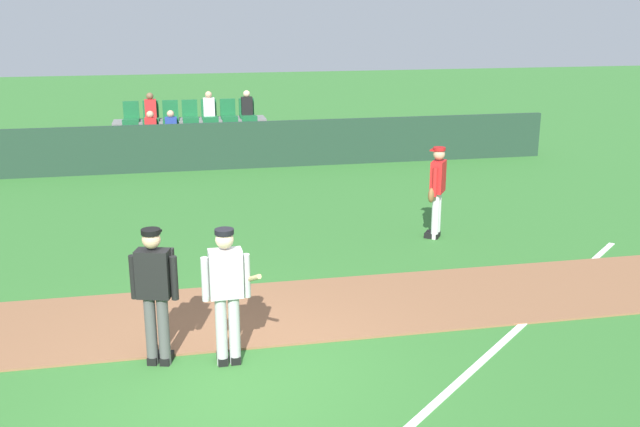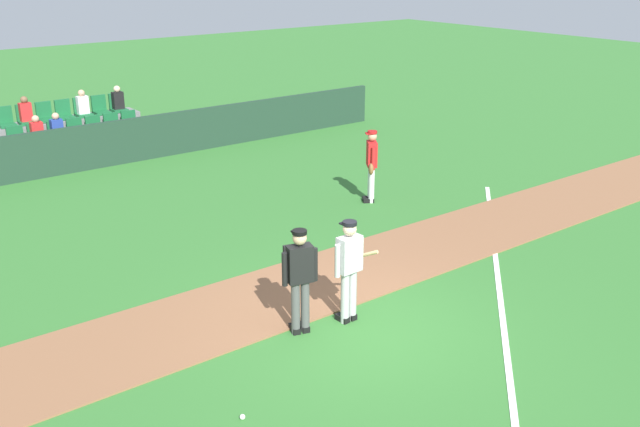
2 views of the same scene
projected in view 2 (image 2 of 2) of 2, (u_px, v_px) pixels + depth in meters
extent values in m
plane|color=#33702D|center=(355.00, 326.00, 11.76)|extent=(80.00, 80.00, 0.00)
cube|color=brown|center=(295.00, 290.00, 12.99)|extent=(28.00, 2.23, 0.03)
cube|color=white|center=(499.00, 288.00, 13.10)|extent=(8.96, 8.13, 0.01)
cube|color=#1E3828|center=(90.00, 147.00, 20.04)|extent=(20.00, 0.16, 1.26)
cube|color=slate|center=(74.00, 153.00, 21.28)|extent=(4.45, 2.10, 0.30)
cube|color=slate|center=(78.00, 144.00, 20.85)|extent=(4.35, 0.85, 0.40)
cube|color=#196033|center=(19.00, 145.00, 19.74)|extent=(0.44, 0.40, 0.08)
cube|color=#196033|center=(15.00, 135.00, 19.82)|extent=(0.44, 0.08, 0.50)
cube|color=#196033|center=(39.00, 142.00, 20.06)|extent=(0.44, 0.40, 0.08)
cube|color=#196033|center=(35.00, 132.00, 20.14)|extent=(0.44, 0.08, 0.50)
cube|color=red|center=(37.00, 131.00, 19.99)|extent=(0.32, 0.22, 0.52)
sphere|color=tan|center=(35.00, 119.00, 19.87)|extent=(0.20, 0.20, 0.20)
cube|color=#196033|center=(59.00, 139.00, 20.37)|extent=(0.44, 0.40, 0.08)
cube|color=#196033|center=(55.00, 129.00, 20.45)|extent=(0.44, 0.08, 0.50)
cube|color=#263F99|center=(57.00, 128.00, 20.31)|extent=(0.32, 0.22, 0.52)
sphere|color=tan|center=(55.00, 116.00, 20.19)|extent=(0.20, 0.20, 0.20)
cube|color=#196033|center=(78.00, 136.00, 20.69)|extent=(0.44, 0.40, 0.08)
cube|color=#196033|center=(74.00, 126.00, 20.77)|extent=(0.44, 0.08, 0.50)
cube|color=#196033|center=(97.00, 134.00, 21.00)|extent=(0.44, 0.40, 0.08)
cube|color=#196033|center=(93.00, 124.00, 21.08)|extent=(0.44, 0.08, 0.50)
cube|color=#196033|center=(115.00, 131.00, 21.32)|extent=(0.44, 0.40, 0.08)
cube|color=#196033|center=(111.00, 121.00, 21.39)|extent=(0.44, 0.08, 0.50)
cube|color=#196033|center=(132.00, 128.00, 21.63)|extent=(0.44, 0.40, 0.08)
cube|color=#196033|center=(128.00, 119.00, 21.71)|extent=(0.44, 0.08, 0.50)
cube|color=slate|center=(66.00, 125.00, 21.34)|extent=(4.35, 0.85, 0.40)
cube|color=#196033|center=(8.00, 125.00, 20.24)|extent=(0.44, 0.40, 0.08)
cube|color=#196033|center=(4.00, 115.00, 20.32)|extent=(0.44, 0.08, 0.50)
cube|color=#196033|center=(28.00, 123.00, 20.55)|extent=(0.44, 0.40, 0.08)
cube|color=#196033|center=(24.00, 113.00, 20.63)|extent=(0.44, 0.08, 0.50)
cube|color=red|center=(26.00, 112.00, 20.49)|extent=(0.32, 0.22, 0.52)
sphere|color=brown|center=(24.00, 100.00, 20.37)|extent=(0.20, 0.20, 0.20)
cube|color=#196033|center=(47.00, 120.00, 20.87)|extent=(0.44, 0.40, 0.08)
cube|color=#196033|center=(44.00, 110.00, 20.95)|extent=(0.44, 0.08, 0.50)
cube|color=#196033|center=(66.00, 117.00, 21.18)|extent=(0.44, 0.40, 0.08)
cube|color=#196033|center=(62.00, 108.00, 21.26)|extent=(0.44, 0.08, 0.50)
cube|color=#196033|center=(84.00, 115.00, 21.50)|extent=(0.44, 0.40, 0.08)
cube|color=#196033|center=(81.00, 106.00, 21.58)|extent=(0.44, 0.08, 0.50)
cube|color=silver|center=(83.00, 105.00, 21.43)|extent=(0.32, 0.22, 0.52)
sphere|color=tan|center=(81.00, 93.00, 21.31)|extent=(0.20, 0.20, 0.20)
cube|color=#196033|center=(102.00, 113.00, 21.81)|extent=(0.44, 0.40, 0.08)
cube|color=#196033|center=(99.00, 103.00, 21.89)|extent=(0.44, 0.08, 0.50)
cube|color=#196033|center=(120.00, 110.00, 22.13)|extent=(0.44, 0.40, 0.08)
cube|color=#196033|center=(116.00, 101.00, 22.21)|extent=(0.44, 0.08, 0.50)
cube|color=black|center=(118.00, 100.00, 22.06)|extent=(0.32, 0.22, 0.52)
sphere|color=beige|center=(117.00, 89.00, 21.94)|extent=(0.20, 0.20, 0.20)
cylinder|color=#B2B2B2|center=(345.00, 298.00, 11.74)|extent=(0.14, 0.14, 0.90)
cylinder|color=#B2B2B2|center=(352.00, 295.00, 11.83)|extent=(0.14, 0.14, 0.90)
cube|color=black|center=(342.00, 318.00, 11.92)|extent=(0.13, 0.26, 0.10)
cube|color=black|center=(349.00, 315.00, 12.01)|extent=(0.13, 0.26, 0.10)
cube|color=#B2B2B2|center=(349.00, 254.00, 11.53)|extent=(0.41, 0.24, 0.60)
cylinder|color=#B2B2B2|center=(337.00, 261.00, 11.40)|extent=(0.09, 0.09, 0.55)
cylinder|color=#B2B2B2|center=(361.00, 253.00, 11.70)|extent=(0.09, 0.09, 0.55)
sphere|color=beige|center=(350.00, 229.00, 11.38)|extent=(0.22, 0.22, 0.22)
cylinder|color=black|center=(350.00, 223.00, 11.35)|extent=(0.23, 0.23, 0.06)
cube|color=black|center=(345.00, 223.00, 11.43)|extent=(0.18, 0.13, 0.02)
cylinder|color=tan|center=(356.00, 257.00, 11.80)|extent=(0.32, 0.77, 0.41)
cylinder|color=#4C4C4C|center=(296.00, 308.00, 11.40)|extent=(0.14, 0.14, 0.90)
cylinder|color=#4C4C4C|center=(305.00, 306.00, 11.45)|extent=(0.14, 0.14, 0.90)
cube|color=black|center=(295.00, 329.00, 11.59)|extent=(0.19, 0.28, 0.10)
cube|color=black|center=(304.00, 327.00, 11.64)|extent=(0.19, 0.28, 0.10)
cube|color=black|center=(300.00, 264.00, 11.17)|extent=(0.44, 0.32, 0.60)
cylinder|color=black|center=(285.00, 269.00, 11.10)|extent=(0.09, 0.09, 0.55)
cylinder|color=black|center=(315.00, 264.00, 11.27)|extent=(0.09, 0.09, 0.55)
sphere|color=tan|center=(300.00, 238.00, 11.02)|extent=(0.22, 0.22, 0.22)
cylinder|color=black|center=(300.00, 232.00, 10.99)|extent=(0.23, 0.23, 0.06)
cube|color=black|center=(297.00, 232.00, 11.08)|extent=(0.21, 0.16, 0.02)
cube|color=black|center=(297.00, 261.00, 11.28)|extent=(0.45, 0.20, 0.56)
cylinder|color=silver|center=(372.00, 185.00, 17.39)|extent=(0.14, 0.14, 0.90)
cylinder|color=silver|center=(371.00, 183.00, 17.54)|extent=(0.14, 0.14, 0.90)
cube|color=black|center=(369.00, 201.00, 17.53)|extent=(0.28, 0.24, 0.10)
cube|color=black|center=(368.00, 198.00, 17.68)|extent=(0.28, 0.24, 0.10)
cube|color=red|center=(372.00, 154.00, 17.21)|extent=(0.40, 0.45, 0.60)
cylinder|color=red|center=(373.00, 159.00, 16.99)|extent=(0.09, 0.09, 0.55)
cylinder|color=red|center=(370.00, 153.00, 17.46)|extent=(0.09, 0.09, 0.55)
sphere|color=tan|center=(372.00, 136.00, 17.06)|extent=(0.22, 0.22, 0.22)
cylinder|color=#B21919|center=(372.00, 132.00, 17.03)|extent=(0.23, 0.23, 0.06)
cube|color=#B21919|center=(368.00, 133.00, 17.03)|extent=(0.20, 0.22, 0.02)
ellipsoid|color=brown|center=(371.00, 169.00, 17.06)|extent=(0.21, 0.23, 0.28)
sphere|color=white|center=(242.00, 417.00, 9.42)|extent=(0.07, 0.07, 0.07)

